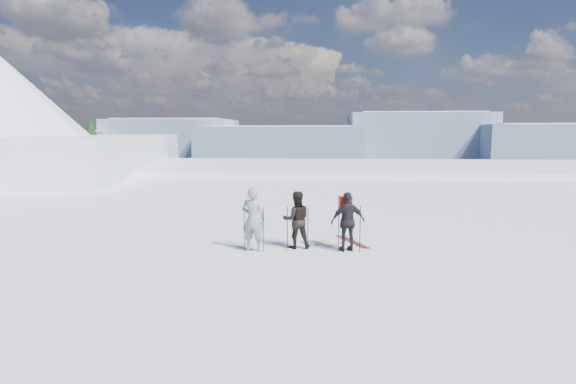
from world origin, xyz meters
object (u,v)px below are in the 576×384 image
object	(u,v)px
skis_loose	(352,242)
skier_dark	(296,220)
skier_pack	(348,222)
skier_grey	(253,219)

from	to	relation	value
skis_loose	skier_dark	bearing A→B (deg)	-153.95
skier_pack	skis_loose	bearing A→B (deg)	-116.52
skier_grey	skier_pack	xyz separation A→B (m)	(2.65, 0.17, -0.07)
skier_dark	skis_loose	size ratio (longest dim) A/B	1.05
skier_dark	skis_loose	world-z (taller)	skier_dark
skier_dark	skis_loose	bearing A→B (deg)	-164.07
skier_pack	skis_loose	world-z (taller)	skier_pack
skier_dark	skier_pack	xyz separation A→B (m)	(1.45, -0.23, 0.01)
skier_grey	skier_pack	bearing A→B (deg)	-165.05
skier_pack	skis_loose	xyz separation A→B (m)	(0.20, 1.04, -0.82)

